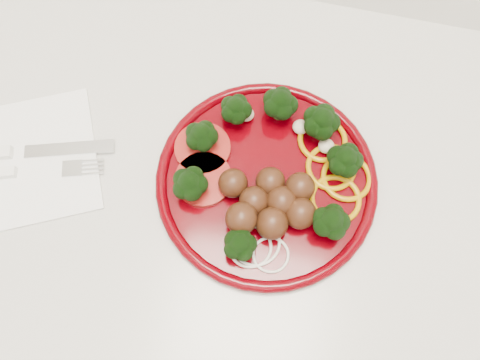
% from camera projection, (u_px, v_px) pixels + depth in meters
% --- Properties ---
extents(counter, '(2.40, 0.60, 0.90)m').
position_uv_depth(counter, '(126.00, 234.00, 1.00)').
color(counter, silver).
rests_on(counter, ground).
extents(plate, '(0.26, 0.26, 0.06)m').
position_uv_depth(plate, '(269.00, 176.00, 0.55)').
color(plate, '#480005').
rests_on(plate, counter).
extents(napkin, '(0.22, 0.22, 0.00)m').
position_uv_depth(napkin, '(27.00, 160.00, 0.57)').
color(napkin, white).
rests_on(napkin, counter).
extents(knife, '(0.20, 0.08, 0.01)m').
position_uv_depth(knife, '(7.00, 153.00, 0.57)').
color(knife, silver).
rests_on(knife, napkin).
extents(fork, '(0.18, 0.07, 0.01)m').
position_uv_depth(fork, '(2.00, 173.00, 0.56)').
color(fork, white).
rests_on(fork, napkin).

